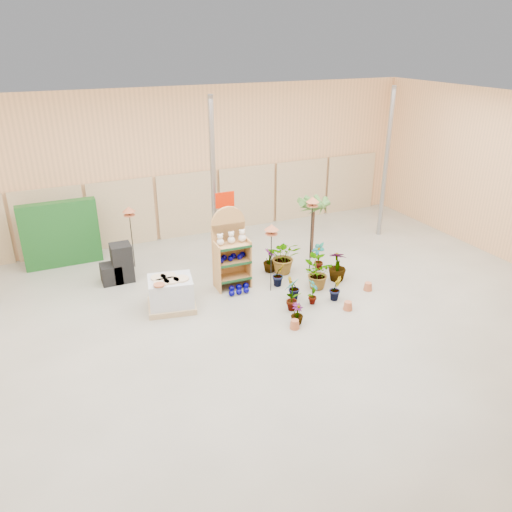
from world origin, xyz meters
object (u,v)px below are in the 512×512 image
(bird_table_front, at_px, (272,229))
(pallet_stack, at_px, (171,294))
(display_shelf, at_px, (230,251))
(potted_plant_2, at_px, (316,273))

(bird_table_front, bearing_deg, pallet_stack, 176.27)
(display_shelf, distance_m, bird_table_front, 1.26)
(potted_plant_2, bearing_deg, bird_table_front, 162.63)
(pallet_stack, relative_size, potted_plant_2, 1.49)
(display_shelf, xyz_separation_m, pallet_stack, (-1.69, -0.55, -0.55))
(bird_table_front, xyz_separation_m, potted_plant_2, (1.08, -0.34, -1.21))
(display_shelf, xyz_separation_m, potted_plant_2, (1.86, -1.05, -0.53))
(bird_table_front, bearing_deg, display_shelf, 137.48)
(pallet_stack, xyz_separation_m, bird_table_front, (2.47, -0.16, 1.24))
(display_shelf, distance_m, pallet_stack, 1.87)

